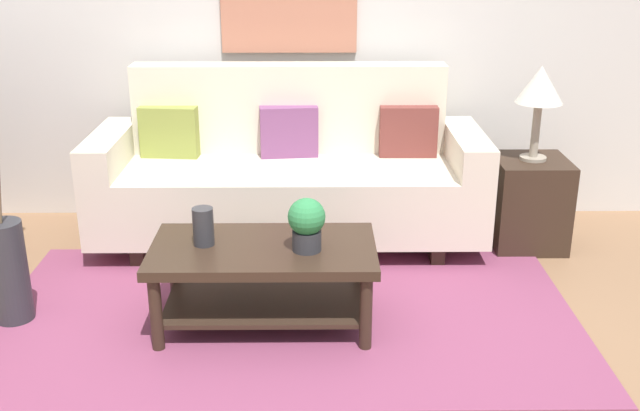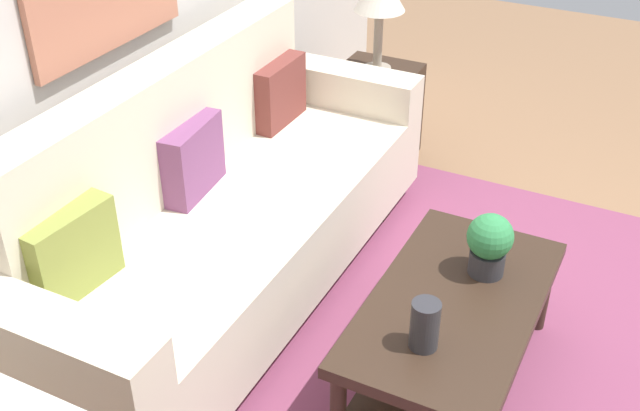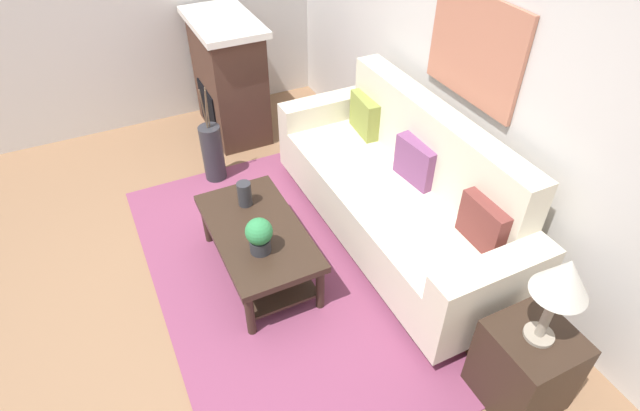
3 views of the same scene
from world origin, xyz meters
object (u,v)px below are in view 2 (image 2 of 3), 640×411
at_px(throw_pillow_maroon, 278,92).
at_px(coffee_table, 452,323).
at_px(potted_plant_tabletop, 489,243).
at_px(throw_pillow_olive, 71,252).
at_px(side_table, 375,115).
at_px(throw_pillow_plum, 192,159).
at_px(couch, 221,214).
at_px(tabletop_vase, 425,325).

bearing_deg(throw_pillow_maroon, coffee_table, -124.56).
height_order(throw_pillow_maroon, potted_plant_tabletop, throw_pillow_maroon).
relative_size(throw_pillow_maroon, potted_plant_tabletop, 1.37).
distance_m(throw_pillow_olive, side_table, 2.28).
bearing_deg(coffee_table, throw_pillow_maroon, 55.44).
height_order(throw_pillow_plum, side_table, throw_pillow_plum).
distance_m(coffee_table, potted_plant_tabletop, 0.34).
bearing_deg(throw_pillow_maroon, side_table, -16.77).
relative_size(couch, throw_pillow_olive, 6.60).
bearing_deg(throw_pillow_plum, side_table, -8.49).
distance_m(throw_pillow_plum, side_table, 1.56).
distance_m(throw_pillow_olive, throw_pillow_plum, 0.75).
bearing_deg(coffee_table, side_table, 32.39).
height_order(throw_pillow_olive, tabletop_vase, throw_pillow_olive).
distance_m(throw_pillow_olive, potted_plant_tabletop, 1.55).
relative_size(throw_pillow_plum, coffee_table, 0.33).
relative_size(throw_pillow_maroon, tabletop_vase, 1.91).
xyz_separation_m(tabletop_vase, potted_plant_tabletop, (0.50, -0.07, 0.05)).
xyz_separation_m(throw_pillow_plum, coffee_table, (-0.09, -1.22, -0.37)).
height_order(coffee_table, side_table, side_table).
height_order(couch, throw_pillow_plum, couch).
relative_size(couch, potted_plant_tabletop, 9.06).
distance_m(throw_pillow_olive, tabletop_vase, 1.27).
height_order(throw_pillow_olive, throw_pillow_plum, same).
relative_size(throw_pillow_olive, coffee_table, 0.33).
height_order(couch, side_table, couch).
height_order(couch, throw_pillow_maroon, couch).
height_order(tabletop_vase, side_table, tabletop_vase).
bearing_deg(throw_pillow_plum, throw_pillow_olive, 180.00).
relative_size(couch, coffee_table, 2.16).
bearing_deg(throw_pillow_plum, throw_pillow_maroon, 0.00).
distance_m(throw_pillow_maroon, potted_plant_tabletop, 1.43).
bearing_deg(coffee_table, couch, 85.15).
relative_size(couch, tabletop_vase, 12.60).
height_order(couch, tabletop_vase, couch).
bearing_deg(coffee_table, tabletop_vase, 175.77).
relative_size(tabletop_vase, potted_plant_tabletop, 0.72).
bearing_deg(tabletop_vase, couch, 70.48).
xyz_separation_m(throw_pillow_olive, coffee_table, (0.66, -1.22, -0.37)).
relative_size(throw_pillow_maroon, side_table, 0.64).
distance_m(throw_pillow_olive, coffee_table, 1.44).
relative_size(throw_pillow_plum, side_table, 0.64).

